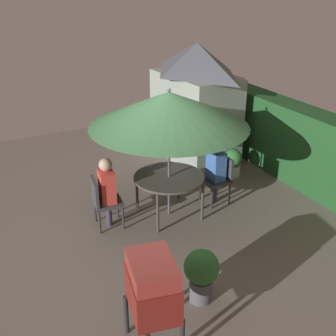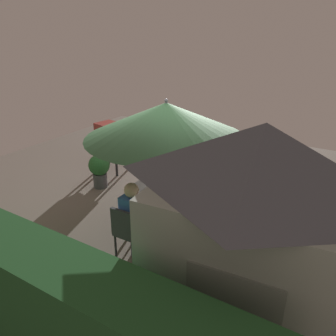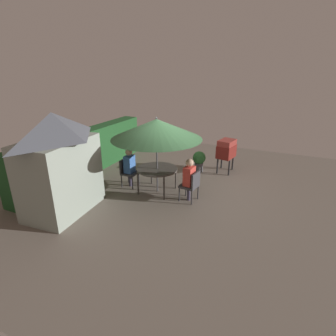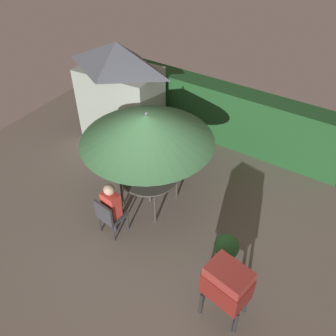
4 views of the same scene
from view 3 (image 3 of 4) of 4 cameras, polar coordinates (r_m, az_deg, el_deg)
The scene contains 12 objects.
ground_plane at distance 8.47m, azimuth 1.68°, elevation -4.69°, with size 11.00×11.00×0.00m, color #6B6056.
hedge_backdrop at distance 9.97m, azimuth -17.14°, elevation 3.19°, with size 6.17×0.60×1.55m.
garden_shed at distance 7.34m, azimuth -22.29°, elevation 0.92°, with size 2.18×1.48×2.63m.
patio_table at distance 8.11m, azimuth -2.32°, elevation -0.49°, with size 1.24×1.24×0.76m.
patio_umbrella at distance 7.74m, azimuth -2.46°, elevation 8.31°, with size 2.65×2.65×2.32m.
bbq_grill at distance 9.86m, azimuth 12.33°, elevation 3.88°, with size 0.78×0.63×1.20m.
chair_near_shed at distance 7.63m, azimuth 5.06°, elevation -3.47°, with size 0.52×0.52×0.90m.
chair_far_side at distance 8.67m, azimuth -8.61°, elevation -0.53°, with size 0.46×0.47×0.90m.
potted_plant_by_shed at distance 8.67m, azimuth -16.35°, elevation -2.65°, with size 0.39×0.39×0.60m.
potted_plant_by_grill at distance 9.83m, azimuth 6.64°, elevation 1.72°, with size 0.47×0.47×0.76m.
person_in_red at distance 7.56m, azimuth 4.55°, elevation -1.52°, with size 0.37×0.28×1.26m.
person_in_blue at distance 8.54m, azimuth -8.22°, elevation 1.03°, with size 0.34×0.24×1.26m.
Camera 3 is at (-7.03, -2.95, 3.67)m, focal length 28.61 mm.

